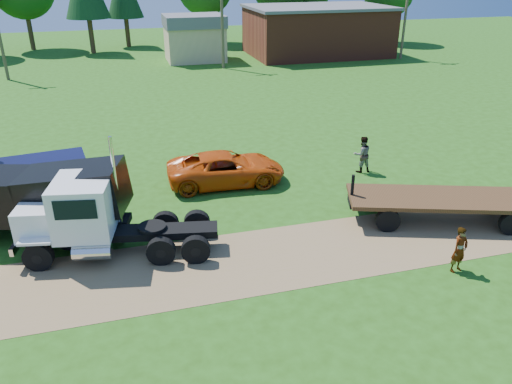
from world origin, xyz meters
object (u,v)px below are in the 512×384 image
object	(u,v)px
spectator_a	(460,250)
orange_pickup	(226,168)
white_semi_tractor	(88,217)
flatbed_trailer	(443,202)
black_dump_truck	(43,198)

from	to	relation	value
spectator_a	orange_pickup	bearing A→B (deg)	109.43
white_semi_tractor	flatbed_trailer	xyz separation A→B (m)	(13.95, -1.28, -0.63)
white_semi_tractor	black_dump_truck	world-z (taller)	white_semi_tractor
black_dump_truck	spectator_a	distance (m)	15.36
white_semi_tractor	black_dump_truck	distance (m)	2.42
white_semi_tractor	black_dump_truck	size ratio (longest dim) A/B	1.02
white_semi_tractor	spectator_a	size ratio (longest dim) A/B	4.34
orange_pickup	spectator_a	world-z (taller)	spectator_a
spectator_a	flatbed_trailer	bearing A→B (deg)	50.32
flatbed_trailer	white_semi_tractor	bearing A→B (deg)	-166.48
white_semi_tractor	orange_pickup	xyz separation A→B (m)	(6.15, 4.88, -0.70)
white_semi_tractor	orange_pickup	distance (m)	7.88
white_semi_tractor	spectator_a	world-z (taller)	white_semi_tractor
orange_pickup	black_dump_truck	bearing A→B (deg)	114.60
orange_pickup	flatbed_trailer	xyz separation A→B (m)	(7.80, -6.16, 0.07)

